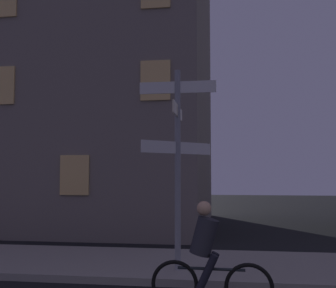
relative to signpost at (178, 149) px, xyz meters
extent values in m
cube|color=gray|center=(1.28, 0.77, -2.45)|extent=(40.00, 3.10, 0.14)
cylinder|color=gray|center=(0.00, 0.00, -0.38)|extent=(0.12, 0.12, 3.99)
cube|color=white|center=(0.00, 0.00, 1.26)|extent=(1.57, 0.03, 0.24)
cube|color=beige|center=(0.00, 0.00, 0.77)|extent=(0.03, 1.35, 0.24)
cube|color=white|center=(0.00, 0.00, 0.03)|extent=(1.26, 1.26, 0.24)
torus|color=black|center=(1.29, -2.01, -2.16)|extent=(0.72, 0.09, 0.72)
torus|color=black|center=(0.20, -1.96, -2.16)|extent=(0.72, 0.09, 0.72)
cylinder|color=black|center=(0.74, -1.99, -1.91)|extent=(1.00, 0.09, 0.04)
cylinder|color=#26262D|center=(0.64, -1.98, -1.43)|extent=(0.46, 0.34, 0.61)
sphere|color=tan|center=(0.64, -1.98, -1.02)|extent=(0.22, 0.22, 0.22)
cylinder|color=black|center=(0.70, -1.90, -1.94)|extent=(0.35, 0.13, 0.55)
cylinder|color=black|center=(0.69, -2.08, -1.94)|extent=(0.35, 0.13, 0.55)
cube|color=#F2C672|center=(-3.59, 3.75, -0.52)|extent=(0.90, 0.06, 1.20)
cube|color=#F2C672|center=(-6.06, 3.75, 2.29)|extent=(0.90, 0.06, 1.20)
cube|color=#F2C672|center=(-1.13, 3.75, 2.29)|extent=(0.90, 0.06, 1.20)
camera|label=1|loc=(1.03, -8.35, -0.52)|focal=44.89mm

